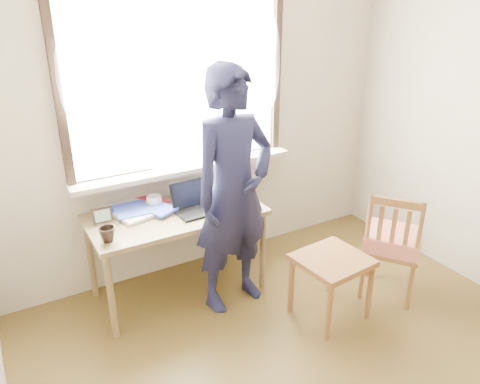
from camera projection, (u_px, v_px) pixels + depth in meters
room_shell at (363, 130)px, 2.20m from camera, size 3.52×4.02×2.61m
desk at (176, 221)px, 3.55m from camera, size 1.31×0.65×0.70m
laptop at (195, 204)px, 3.54m from camera, size 0.33×0.28×0.22m
mug_white at (154, 202)px, 3.59m from camera, size 0.17×0.17×0.09m
mug_dark at (107, 234)px, 3.10m from camera, size 0.12×0.12×0.10m
mouse at (234, 203)px, 3.64m from camera, size 0.09×0.07×0.04m
desk_clutter at (134, 209)px, 3.53m from camera, size 0.85×0.55×0.04m
book_a at (115, 209)px, 3.54m from camera, size 0.32×0.35×0.03m
book_b at (207, 193)px, 3.84m from camera, size 0.23×0.27×0.02m
picture_frame at (102, 216)px, 3.34m from camera, size 0.14×0.02×0.11m
work_chair at (332, 267)px, 3.36m from camera, size 0.52×0.50×0.49m
side_chair at (393, 242)px, 3.59m from camera, size 0.56×0.56×0.89m
person at (234, 192)px, 3.34m from camera, size 0.72×0.52×1.82m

